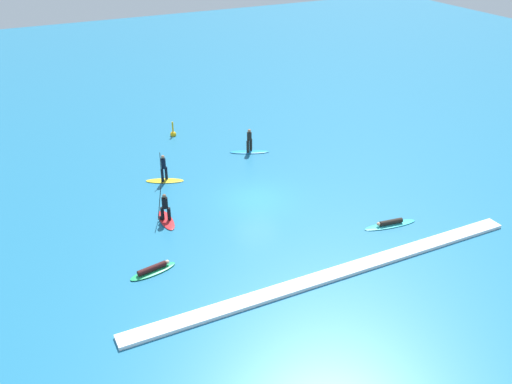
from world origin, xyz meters
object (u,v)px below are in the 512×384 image
surfer_on_yellow_board (164,174)px  surfer_on_teal_board (390,224)px  surfer_on_red_board (166,213)px  marker_buoy (173,134)px  surfer_on_green_board (153,270)px  surfer_on_blue_board (249,146)px

surfer_on_yellow_board → surfer_on_teal_board: 14.98m
surfer_on_red_board → marker_buoy: size_ratio=1.92×
surfer_on_teal_board → surfer_on_green_board: size_ratio=1.28×
surfer_on_red_board → surfer_on_blue_board: (8.67, 6.69, -0.00)m
surfer_on_red_board → marker_buoy: 13.11m
surfer_on_yellow_board → surfer_on_blue_board: bearing=-140.9°
surfer_on_yellow_board → surfer_on_green_board: (-3.76, -9.51, -0.39)m
surfer_on_green_board → surfer_on_teal_board: bearing=-17.9°
surfer_on_teal_board → surfer_on_yellow_board: bearing=-41.0°
surfer_on_blue_board → surfer_on_red_board: bearing=61.5°
surfer_on_red_board → surfer_on_blue_board: 10.95m
surfer_on_yellow_board → surfer_on_teal_board: bearing=156.8°
surfer_on_red_board → surfer_on_blue_board: size_ratio=0.84×
surfer_on_green_board → surfer_on_blue_board: size_ratio=0.89×
surfer_on_teal_board → surfer_on_green_board: bearing=0.4°
surfer_on_yellow_board → marker_buoy: bearing=-87.7°
surfer_on_red_board → surfer_on_green_board: size_ratio=0.94×
surfer_on_teal_board → marker_buoy: 19.74m
surfer_on_blue_board → surfer_on_teal_board: bearing=126.0°
surfer_on_green_board → marker_buoy: size_ratio=2.04×
surfer_on_red_board → marker_buoy: surfer_on_red_board is taller
surfer_on_teal_board → surfer_on_red_board: 13.07m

